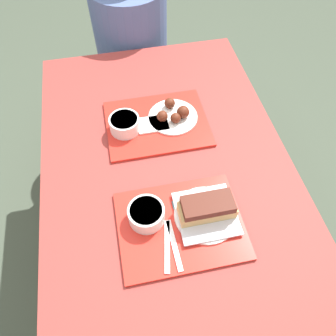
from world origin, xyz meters
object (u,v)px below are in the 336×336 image
(wings_plate_far, at_px, (173,114))
(tray_near, at_px, (181,225))
(bowl_coleslaw_near, at_px, (146,214))
(tray_far, at_px, (156,124))
(brisket_sandwich_plate, at_px, (207,210))
(bowl_coleslaw_far, at_px, (125,124))
(person_seated_across, at_px, (130,27))

(wings_plate_far, bearing_deg, tray_near, -99.35)
(bowl_coleslaw_near, height_order, wings_plate_far, same)
(tray_far, xyz_separation_m, wings_plate_far, (0.07, 0.01, 0.02))
(bowl_coleslaw_near, distance_m, wings_plate_far, 0.46)
(brisket_sandwich_plate, xyz_separation_m, bowl_coleslaw_far, (-0.21, 0.43, -0.00))
(tray_near, distance_m, bowl_coleslaw_near, 0.12)
(tray_far, xyz_separation_m, bowl_coleslaw_near, (-0.10, -0.41, 0.04))
(bowl_coleslaw_far, bearing_deg, person_seated_across, 80.95)
(wings_plate_far, relative_size, person_seated_across, 0.28)
(bowl_coleslaw_far, xyz_separation_m, wings_plate_far, (0.20, 0.02, -0.01))
(bowl_coleslaw_near, bearing_deg, person_seated_across, 85.01)
(brisket_sandwich_plate, relative_size, bowl_coleslaw_far, 1.78)
(tray_far, bearing_deg, bowl_coleslaw_near, -104.39)
(bowl_coleslaw_far, distance_m, person_seated_across, 0.75)
(bowl_coleslaw_near, xyz_separation_m, bowl_coleslaw_far, (-0.02, 0.40, 0.00))
(bowl_coleslaw_near, height_order, brisket_sandwich_plate, brisket_sandwich_plate)
(tray_far, relative_size, bowl_coleslaw_far, 3.43)
(person_seated_across, bearing_deg, brisket_sandwich_plate, -85.54)
(tray_near, distance_m, wings_plate_far, 0.47)
(tray_near, relative_size, wings_plate_far, 2.03)
(person_seated_across, bearing_deg, bowl_coleslaw_far, -99.05)
(brisket_sandwich_plate, relative_size, wings_plate_far, 1.06)
(tray_far, height_order, bowl_coleslaw_far, bowl_coleslaw_far)
(tray_far, bearing_deg, wings_plate_far, 10.24)
(bowl_coleslaw_far, height_order, person_seated_across, person_seated_across)
(tray_far, height_order, brisket_sandwich_plate, brisket_sandwich_plate)
(tray_near, xyz_separation_m, person_seated_across, (-0.00, 1.18, -0.02))
(tray_near, height_order, tray_far, same)
(brisket_sandwich_plate, bearing_deg, tray_near, -169.84)
(brisket_sandwich_plate, distance_m, wings_plate_far, 0.45)
(wings_plate_far, bearing_deg, person_seated_across, 96.35)
(brisket_sandwich_plate, distance_m, person_seated_across, 1.17)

